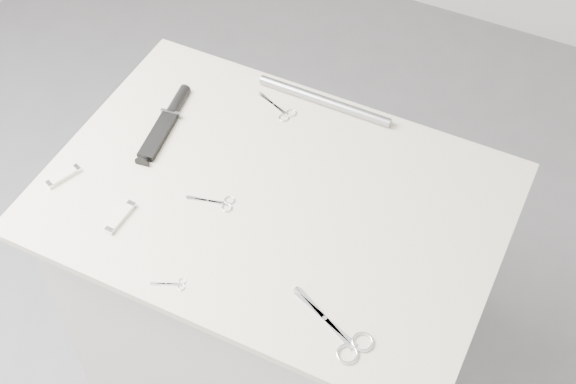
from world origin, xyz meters
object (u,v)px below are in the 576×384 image
at_px(pocket_knife_b, 64,177).
at_px(metal_rail, 324,101).
at_px(plinth, 275,309).
at_px(large_shears, 344,337).
at_px(embroidery_scissors_b, 281,110).
at_px(tiny_scissors, 173,284).
at_px(sheathed_knife, 167,119).
at_px(pocket_knife_a, 121,217).
at_px(embroidery_scissors_a, 218,202).

xyz_separation_m(pocket_knife_b, metal_rail, (0.42, 0.47, 0.01)).
relative_size(plinth, large_shears, 4.74).
distance_m(embroidery_scissors_b, metal_rail, 0.11).
bearing_deg(embroidery_scissors_b, tiny_scissors, -65.46).
height_order(large_shears, sheathed_knife, sheathed_knife).
xyz_separation_m(tiny_scissors, metal_rail, (0.06, 0.60, 0.01)).
height_order(pocket_knife_a, metal_rail, metal_rail).
distance_m(embroidery_scissors_a, pocket_knife_a, 0.21).
bearing_deg(pocket_knife_b, plinth, -48.77).
height_order(tiny_scissors, metal_rail, metal_rail).
bearing_deg(pocket_knife_b, pocket_knife_a, -81.25).
bearing_deg(sheathed_knife, large_shears, -128.00).
bearing_deg(plinth, metal_rail, 93.38).
height_order(large_shears, pocket_knife_b, pocket_knife_b).
xyz_separation_m(embroidery_scissors_a, tiny_scissors, (0.02, -0.22, -0.00)).
distance_m(sheathed_knife, metal_rail, 0.38).
bearing_deg(metal_rail, embroidery_scissors_a, -101.83).
distance_m(plinth, pocket_knife_b, 0.67).
xyz_separation_m(embroidery_scissors_b, pocket_knife_a, (-0.16, -0.44, 0.00)).
height_order(embroidery_scissors_b, pocket_knife_a, pocket_knife_a).
bearing_deg(pocket_knife_a, large_shears, -93.60).
height_order(large_shears, pocket_knife_a, pocket_knife_a).
height_order(embroidery_scissors_a, pocket_knife_b, pocket_knife_b).
relative_size(large_shears, embroidery_scissors_b, 1.66).
bearing_deg(metal_rail, sheathed_knife, -144.70).
xyz_separation_m(plinth, large_shears, (0.28, -0.25, 0.47)).
xyz_separation_m(embroidery_scissors_a, embroidery_scissors_b, (-0.00, 0.31, 0.00)).
relative_size(embroidery_scissors_b, metal_rail, 0.33).
bearing_deg(embroidery_scissors_a, large_shears, -40.03).
xyz_separation_m(plinth, embroidery_scissors_b, (-0.10, 0.25, 0.47)).
bearing_deg(metal_rail, embroidery_scissors_b, -141.44).
height_order(embroidery_scissors_b, sheathed_knife, sheathed_knife).
relative_size(plinth, embroidery_scissors_b, 7.89).
distance_m(embroidery_scissors_a, metal_rail, 0.39).
height_order(large_shears, metal_rail, metal_rail).
bearing_deg(plinth, embroidery_scissors_b, 112.49).
distance_m(large_shears, embroidery_scissors_b, 0.63).
bearing_deg(pocket_knife_b, embroidery_scissors_a, -53.86).
height_order(large_shears, tiny_scissors, large_shears).
relative_size(plinth, metal_rail, 2.63).
distance_m(embroidery_scissors_a, pocket_knife_b, 0.36).
distance_m(large_shears, pocket_knife_a, 0.55).
xyz_separation_m(plinth, metal_rail, (-0.02, 0.31, 0.48)).
bearing_deg(embroidery_scissors_b, embroidery_scissors_a, -67.47).
xyz_separation_m(large_shears, embroidery_scissors_a, (-0.38, 0.18, -0.00)).
relative_size(sheathed_knife, pocket_knife_b, 2.97).
bearing_deg(metal_rail, plinth, -86.62).
relative_size(tiny_scissors, sheathed_knife, 0.28).
bearing_deg(sheathed_knife, tiny_scissors, -155.32).
distance_m(large_shears, metal_rail, 0.64).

